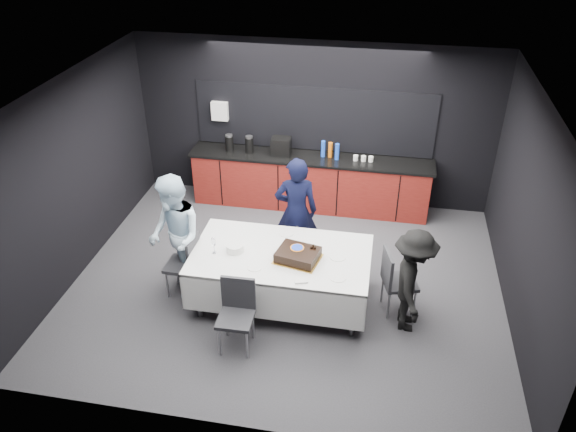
% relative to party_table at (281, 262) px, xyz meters
% --- Properties ---
extents(ground, '(6.00, 6.00, 0.00)m').
position_rel_party_table_xyz_m(ground, '(0.00, 0.40, -0.64)').
color(ground, '#3F3E43').
rests_on(ground, ground).
extents(room_shell, '(6.04, 5.04, 2.82)m').
position_rel_party_table_xyz_m(room_shell, '(0.00, 0.40, 1.22)').
color(room_shell, white).
rests_on(room_shell, ground).
extents(kitchenette, '(4.10, 0.64, 2.05)m').
position_rel_party_table_xyz_m(kitchenette, '(-0.02, 2.62, -0.10)').
color(kitchenette, maroon).
rests_on(kitchenette, ground).
extents(party_table, '(2.32, 1.32, 0.78)m').
position_rel_party_table_xyz_m(party_table, '(0.00, 0.00, 0.00)').
color(party_table, '#99999E').
rests_on(party_table, ground).
extents(cake_assembly, '(0.63, 0.55, 0.17)m').
position_rel_party_table_xyz_m(cake_assembly, '(0.24, -0.09, 0.21)').
color(cake_assembly, gold).
rests_on(cake_assembly, party_table).
extents(plate_stack, '(0.23, 0.23, 0.10)m').
position_rel_party_table_xyz_m(plate_stack, '(-0.60, -0.05, 0.19)').
color(plate_stack, white).
rests_on(plate_stack, party_table).
extents(loose_plate_near, '(0.19, 0.19, 0.01)m').
position_rel_party_table_xyz_m(loose_plate_near, '(-0.27, -0.35, 0.14)').
color(loose_plate_near, white).
rests_on(loose_plate_near, party_table).
extents(loose_plate_right_a, '(0.21, 0.21, 0.01)m').
position_rel_party_table_xyz_m(loose_plate_right_a, '(0.73, 0.05, 0.14)').
color(loose_plate_right_a, white).
rests_on(loose_plate_right_a, party_table).
extents(loose_plate_right_b, '(0.21, 0.21, 0.01)m').
position_rel_party_table_xyz_m(loose_plate_right_b, '(0.78, -0.37, 0.14)').
color(loose_plate_right_b, white).
rests_on(loose_plate_right_b, party_table).
extents(loose_plate_far, '(0.21, 0.21, 0.01)m').
position_rel_party_table_xyz_m(loose_plate_far, '(-0.02, 0.48, 0.14)').
color(loose_plate_far, white).
rests_on(loose_plate_far, party_table).
extents(fork_pile, '(0.18, 0.14, 0.02)m').
position_rel_party_table_xyz_m(fork_pile, '(0.35, -0.53, 0.15)').
color(fork_pile, white).
rests_on(fork_pile, party_table).
extents(champagne_flute, '(0.06, 0.06, 0.22)m').
position_rel_party_table_xyz_m(champagne_flute, '(-0.86, -0.14, 0.30)').
color(champagne_flute, white).
rests_on(champagne_flute, party_table).
extents(chair_left, '(0.43, 0.43, 0.92)m').
position_rel_party_table_xyz_m(chair_left, '(-1.29, -0.06, -0.11)').
color(chair_left, '#2A2A2E').
rests_on(chair_left, ground).
extents(chair_right, '(0.52, 0.52, 0.92)m').
position_rel_party_table_xyz_m(chair_right, '(1.48, 0.08, -0.11)').
color(chair_right, '#2A2A2E').
rests_on(chair_right, ground).
extents(chair_near, '(0.43, 0.43, 0.92)m').
position_rel_party_table_xyz_m(chair_near, '(-0.37, -0.88, -0.11)').
color(chair_near, '#2A2A2E').
rests_on(chair_near, ground).
extents(person_center, '(0.69, 0.52, 1.69)m').
position_rel_party_table_xyz_m(person_center, '(0.03, 0.96, 0.21)').
color(person_center, black).
rests_on(person_center, ground).
extents(person_left, '(1.02, 1.07, 1.74)m').
position_rel_party_table_xyz_m(person_left, '(-1.44, 0.00, 0.23)').
color(person_left, '#C4E2F7').
rests_on(person_left, ground).
extents(person_right, '(0.56, 0.94, 1.43)m').
position_rel_party_table_xyz_m(person_right, '(1.69, -0.19, 0.07)').
color(person_right, black).
rests_on(person_right, ground).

